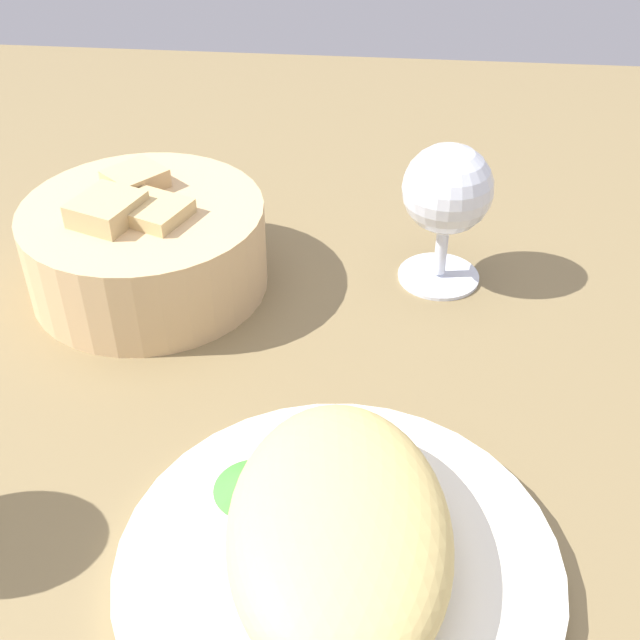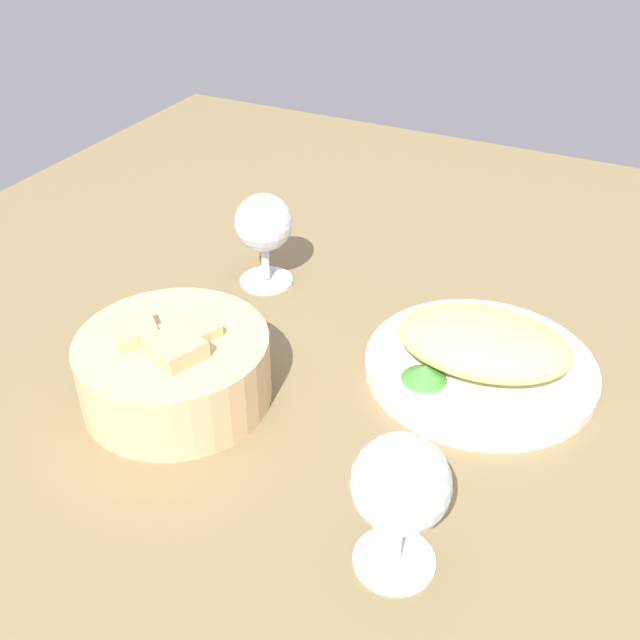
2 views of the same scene
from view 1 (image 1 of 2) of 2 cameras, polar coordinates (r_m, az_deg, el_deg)
ground_plane at (r=54.55cm, az=-3.61°, el=-8.94°), size 140.00×140.00×2.00cm
plate at (r=46.56cm, az=1.29°, el=-16.82°), size 24.28×24.28×1.40cm
omelette at (r=43.95cm, az=1.35°, el=-14.36°), size 19.12×13.62×5.11cm
lettuce_garnish at (r=48.45cm, az=-4.24°, el=-11.05°), size 4.72×4.72×1.72cm
bread_basket at (r=66.33cm, az=-12.08°, el=5.17°), size 18.94×18.94×8.90cm
wine_glass_near at (r=64.43cm, az=8.85°, el=8.54°), size 7.07×7.07×11.80cm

